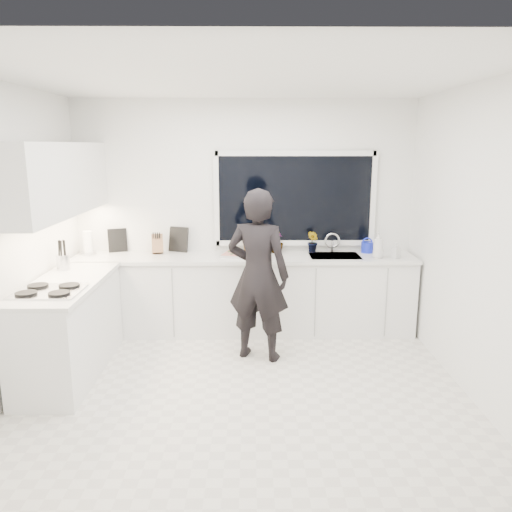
{
  "coord_description": "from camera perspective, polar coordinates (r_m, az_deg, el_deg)",
  "views": [
    {
      "loc": [
        0.08,
        -4.19,
        2.17
      ],
      "look_at": [
        0.13,
        0.4,
        1.15
      ],
      "focal_mm": 35.0,
      "sensor_mm": 36.0,
      "label": 1
    }
  ],
  "objects": [
    {
      "name": "floor",
      "position": [
        4.73,
        -1.52,
        -14.95
      ],
      "size": [
        4.0,
        3.5,
        0.02
      ],
      "primitive_type": "cube",
      "color": "beige",
      "rests_on": "ground"
    },
    {
      "name": "wall_back",
      "position": [
        6.01,
        -1.33,
        4.68
      ],
      "size": [
        4.0,
        0.02,
        2.7
      ],
      "primitive_type": "cube",
      "color": "white",
      "rests_on": "ground"
    },
    {
      "name": "wall_left",
      "position": [
        4.75,
        -26.64,
        1.25
      ],
      "size": [
        0.02,
        3.5,
        2.7
      ],
      "primitive_type": "cube",
      "color": "white",
      "rests_on": "ground"
    },
    {
      "name": "wall_right",
      "position": [
        4.69,
        23.77,
        1.37
      ],
      "size": [
        0.02,
        3.5,
        2.7
      ],
      "primitive_type": "cube",
      "color": "white",
      "rests_on": "ground"
    },
    {
      "name": "ceiling",
      "position": [
        4.23,
        -1.75,
        19.86
      ],
      "size": [
        4.0,
        3.5,
        0.02
      ],
      "primitive_type": "cube",
      "color": "white",
      "rests_on": "wall_back"
    },
    {
      "name": "window",
      "position": [
        5.97,
        4.46,
        6.53
      ],
      "size": [
        1.8,
        0.02,
        1.0
      ],
      "primitive_type": "cube",
      "color": "black",
      "rests_on": "wall_back"
    },
    {
      "name": "base_cabinets_back",
      "position": [
        5.9,
        -1.32,
        -4.52
      ],
      "size": [
        3.92,
        0.58,
        0.88
      ],
      "primitive_type": "cube",
      "color": "white",
      "rests_on": "floor"
    },
    {
      "name": "base_cabinets_left",
      "position": [
        5.17,
        -20.53,
        -7.88
      ],
      "size": [
        0.58,
        1.6,
        0.88
      ],
      "primitive_type": "cube",
      "color": "white",
      "rests_on": "floor"
    },
    {
      "name": "countertop_back",
      "position": [
        5.77,
        -1.35,
        -0.18
      ],
      "size": [
        3.94,
        0.62,
        0.04
      ],
      "primitive_type": "cube",
      "color": "silver",
      "rests_on": "base_cabinets_back"
    },
    {
      "name": "countertop_left",
      "position": [
        5.03,
        -20.93,
        -2.95
      ],
      "size": [
        0.62,
        1.6,
        0.04
      ],
      "primitive_type": "cube",
      "color": "silver",
      "rests_on": "base_cabinets_left"
    },
    {
      "name": "upper_cabinets",
      "position": [
        5.25,
        -21.68,
        8.16
      ],
      "size": [
        0.34,
        2.1,
        0.7
      ],
      "primitive_type": "cube",
      "color": "white",
      "rests_on": "wall_left"
    },
    {
      "name": "sink",
      "position": [
        5.87,
        8.96,
        -0.42
      ],
      "size": [
        0.58,
        0.42,
        0.14
      ],
      "primitive_type": "cube",
      "color": "silver",
      "rests_on": "countertop_back"
    },
    {
      "name": "faucet",
      "position": [
        6.03,
        8.7,
        1.49
      ],
      "size": [
        0.03,
        0.03,
        0.22
      ],
      "primitive_type": "cylinder",
      "color": "silver",
      "rests_on": "countertop_back"
    },
    {
      "name": "stovetop",
      "position": [
        4.71,
        -22.64,
        -3.66
      ],
      "size": [
        0.56,
        0.48,
        0.03
      ],
      "primitive_type": "cube",
      "color": "black",
      "rests_on": "countertop_left"
    },
    {
      "name": "person",
      "position": [
        5.05,
        0.23,
        -2.23
      ],
      "size": [
        0.74,
        0.6,
        1.77
      ],
      "primitive_type": "imported",
      "rotation": [
        0.0,
        0.0,
        2.82
      ],
      "color": "black",
      "rests_on": "floor"
    },
    {
      "name": "pizza_tray",
      "position": [
        5.75,
        -1.51,
        0.11
      ],
      "size": [
        0.55,
        0.46,
        0.03
      ],
      "primitive_type": "cube",
      "rotation": [
        0.0,
        0.0,
        -0.29
      ],
      "color": "silver",
      "rests_on": "countertop_back"
    },
    {
      "name": "pizza",
      "position": [
        5.74,
        -1.51,
        0.28
      ],
      "size": [
        0.49,
        0.41,
        0.01
      ],
      "primitive_type": "cube",
      "rotation": [
        0.0,
        0.0,
        -0.29
      ],
      "color": "red",
      "rests_on": "pizza_tray"
    },
    {
      "name": "watering_can",
      "position": [
        6.08,
        12.58,
        0.99
      ],
      "size": [
        0.14,
        0.14,
        0.13
      ],
      "primitive_type": "cylinder",
      "rotation": [
        0.0,
        0.0,
        -0.03
      ],
      "color": "#1423C4",
      "rests_on": "countertop_back"
    },
    {
      "name": "paper_towel_roll",
      "position": [
        6.15,
        -18.66,
        1.38
      ],
      "size": [
        0.13,
        0.13,
        0.26
      ],
      "primitive_type": "cylinder",
      "rotation": [
        0.0,
        0.0,
        -0.23
      ],
      "color": "white",
      "rests_on": "countertop_back"
    },
    {
      "name": "knife_block",
      "position": [
        6.0,
        -11.2,
        1.33
      ],
      "size": [
        0.15,
        0.13,
        0.22
      ],
      "primitive_type": "cube",
      "rotation": [
        0.0,
        0.0,
        0.21
      ],
      "color": "olive",
      "rests_on": "countertop_back"
    },
    {
      "name": "utensil_crock",
      "position": [
        5.48,
        -21.18,
        -0.67
      ],
      "size": [
        0.15,
        0.15,
        0.16
      ],
      "primitive_type": "cylinder",
      "rotation": [
        0.0,
        0.0,
        -0.13
      ],
      "color": "#BCBCC1",
      "rests_on": "countertop_left"
    },
    {
      "name": "picture_frame_large",
      "position": [
        6.2,
        -15.55,
        1.75
      ],
      "size": [
        0.21,
        0.1,
        0.28
      ],
      "primitive_type": "cube",
      "rotation": [
        0.0,
        0.0,
        0.36
      ],
      "color": "black",
      "rests_on": "countertop_back"
    },
    {
      "name": "picture_frame_small",
      "position": [
        6.05,
        -8.84,
        1.9
      ],
      "size": [
        0.24,
        0.11,
        0.3
      ],
      "primitive_type": "cube",
      "rotation": [
        0.0,
        0.0,
        -0.39
      ],
      "color": "black",
      "rests_on": "countertop_back"
    },
    {
      "name": "herb_plants",
      "position": [
        5.9,
        0.78,
        1.88
      ],
      "size": [
        0.98,
        0.34,
        0.33
      ],
      "color": "#26662D",
      "rests_on": "countertop_back"
    },
    {
      "name": "soap_bottles",
      "position": [
        5.79,
        14.22,
        1.1
      ],
      "size": [
        0.33,
        0.15,
        0.31
      ],
      "color": "#D8BF66",
      "rests_on": "countertop_back"
    }
  ]
}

